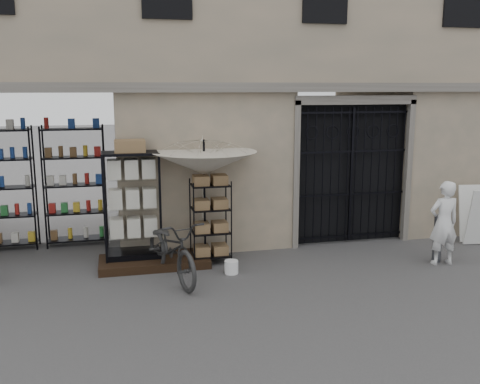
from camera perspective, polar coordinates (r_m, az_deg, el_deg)
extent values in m
plane|color=#252529|center=(9.18, 6.98, -9.74)|extent=(80.00, 80.00, 0.00)
cube|color=gray|center=(12.46, 0.88, 16.88)|extent=(14.00, 4.00, 9.00)
cube|color=black|center=(11.07, -20.76, 1.28)|extent=(3.00, 1.70, 3.00)
cube|color=black|center=(11.61, -20.61, 0.47)|extent=(2.70, 0.50, 2.50)
cube|color=black|center=(11.50, 11.45, 2.13)|extent=(2.50, 0.06, 3.00)
cube|color=black|center=(11.36, 11.77, 1.76)|extent=(0.05, 0.05, 2.80)
cube|color=black|center=(10.12, -9.13, -7.35)|extent=(2.00, 0.90, 0.15)
cube|color=black|center=(10.24, -11.23, -6.43)|extent=(1.02, 0.67, 0.11)
cube|color=silver|center=(9.71, -11.23, -1.74)|extent=(0.91, 0.09, 1.83)
cube|color=silver|center=(10.03, -11.41, -1.98)|extent=(0.86, 0.50, 1.52)
cube|color=olive|center=(9.83, -11.67, 4.52)|extent=(0.58, 0.46, 0.22)
cube|color=black|center=(9.99, -3.16, -3.17)|extent=(0.80, 0.67, 1.58)
cube|color=olive|center=(10.00, -3.16, -3.45)|extent=(0.68, 0.55, 1.19)
cylinder|color=black|center=(9.99, -3.79, -1.01)|extent=(0.05, 0.05, 2.32)
imported|color=beige|center=(9.85, -3.86, 3.79)|extent=(2.27, 2.29, 1.56)
cylinder|color=white|center=(9.58, -0.93, -8.01)|extent=(0.32, 0.32, 0.23)
imported|color=black|center=(9.44, -7.22, -9.15)|extent=(0.98, 1.24, 2.07)
cylinder|color=#505259|center=(10.76, 20.32, -4.71)|extent=(0.21, 0.21, 0.90)
imported|color=silver|center=(10.80, 20.62, -7.15)|extent=(0.60, 1.59, 0.38)
cube|color=silver|center=(12.39, 23.52, -2.10)|extent=(0.60, 0.36, 1.20)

